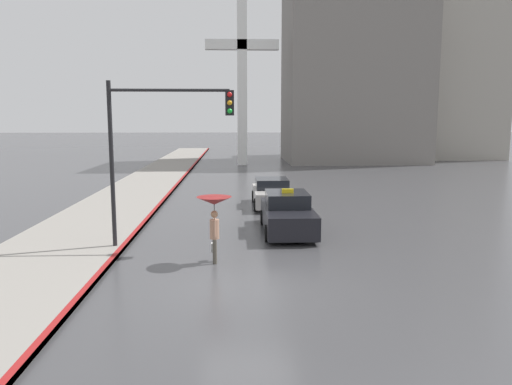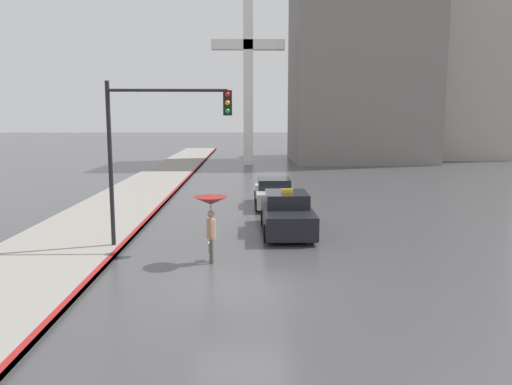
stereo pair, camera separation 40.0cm
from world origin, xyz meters
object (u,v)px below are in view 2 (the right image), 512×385
at_px(pedestrian_with_umbrella, 211,209).
at_px(sedan_red, 274,193).
at_px(taxi, 287,214).
at_px(traffic_light, 160,132).
at_px(monument_cross, 248,71).

bearing_deg(pedestrian_with_umbrella, sedan_red, -18.29).
bearing_deg(taxi, traffic_light, 28.83).
height_order(taxi, monument_cross, monument_cross).
bearing_deg(taxi, monument_cross, -87.53).
bearing_deg(sedan_red, taxi, 91.52).
distance_m(pedestrian_with_umbrella, monument_cross, 33.67).
distance_m(taxi, monument_cross, 29.93).
height_order(pedestrian_with_umbrella, monument_cross, monument_cross).
relative_size(taxi, traffic_light, 0.84).
bearing_deg(traffic_light, taxi, 28.83).
distance_m(pedestrian_with_umbrella, traffic_light, 3.29).
height_order(taxi, traffic_light, traffic_light).
xyz_separation_m(taxi, sedan_red, (-0.15, 5.79, -0.07)).
height_order(taxi, sedan_red, taxi).
distance_m(sedan_red, pedestrian_with_umbrella, 10.22).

